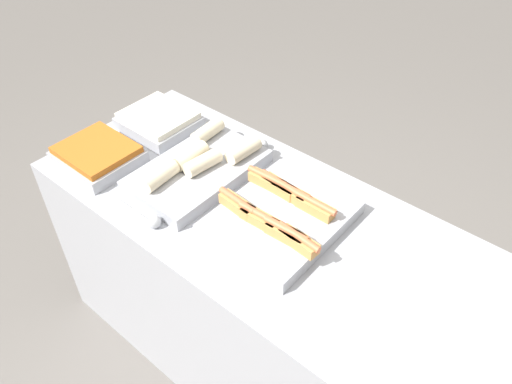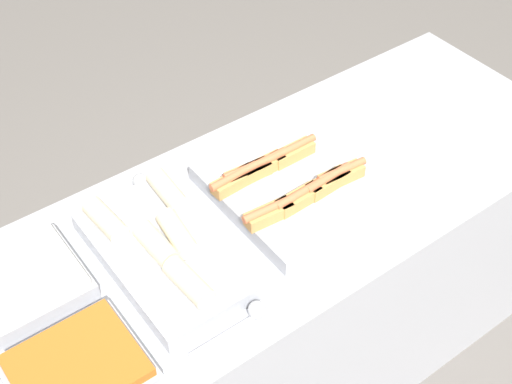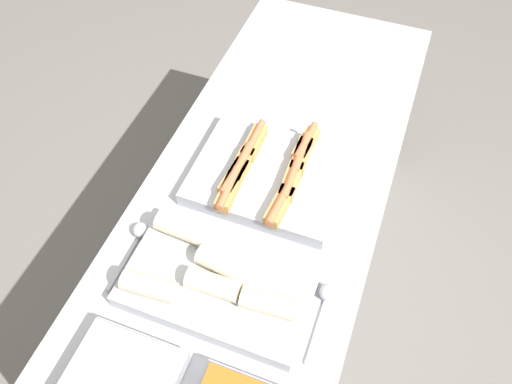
# 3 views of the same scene
# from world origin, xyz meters

# --- Properties ---
(ground_plane) EXTENTS (12.00, 12.00, 0.00)m
(ground_plane) POSITION_xyz_m (0.00, 0.00, 0.00)
(ground_plane) COLOR slate
(counter) EXTENTS (1.87, 0.73, 0.86)m
(counter) POSITION_xyz_m (0.00, 0.00, 0.43)
(counter) COLOR #A8AAB2
(counter) RESTS_ON ground_plane
(tray_hotdogs) EXTENTS (0.41, 0.45, 0.10)m
(tray_hotdogs) POSITION_xyz_m (-0.02, 0.00, 0.89)
(tray_hotdogs) COLOR #A8AAB2
(tray_hotdogs) RESTS_ON counter
(tray_wraps) EXTENTS (0.30, 0.49, 0.11)m
(tray_wraps) POSITION_xyz_m (-0.40, 0.01, 0.89)
(tray_wraps) COLOR #A8AAB2
(tray_wraps) RESTS_ON counter
(tray_side_front) EXTENTS (0.29, 0.25, 0.07)m
(tray_side_front) POSITION_xyz_m (-0.74, -0.19, 0.89)
(tray_side_front) COLOR #A8AAB2
(tray_side_front) RESTS_ON counter
(tray_side_back) EXTENTS (0.29, 0.25, 0.07)m
(tray_side_back) POSITION_xyz_m (-0.74, 0.12, 0.89)
(tray_side_back) COLOR #A8AAB2
(tray_side_back) RESTS_ON counter
(serving_spoon_near) EXTENTS (0.22, 0.05, 0.05)m
(serving_spoon_near) POSITION_xyz_m (-0.34, -0.28, 0.88)
(serving_spoon_near) COLOR #B2B5BA
(serving_spoon_near) RESTS_ON counter
(serving_spoon_far) EXTENTS (0.21, 0.05, 0.05)m
(serving_spoon_far) POSITION_xyz_m (-0.34, 0.28, 0.88)
(serving_spoon_far) COLOR #B2B5BA
(serving_spoon_far) RESTS_ON counter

